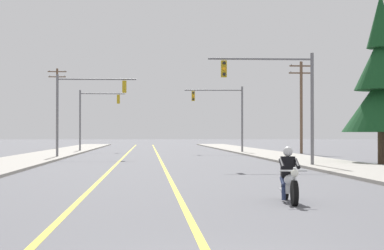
# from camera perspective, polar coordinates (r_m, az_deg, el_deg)

# --- Properties ---
(lane_stripe_center) EXTENTS (0.16, 100.00, 0.01)m
(lane_stripe_center) POSITION_cam_1_polar(r_m,az_deg,el_deg) (52.39, -3.13, -2.78)
(lane_stripe_center) COLOR yellow
(lane_stripe_center) RESTS_ON ground
(lane_stripe_left) EXTENTS (0.16, 100.00, 0.01)m
(lane_stripe_left) POSITION_cam_1_polar(r_m,az_deg,el_deg) (52.41, -6.12, -2.77)
(lane_stripe_left) COLOR yellow
(lane_stripe_left) RESTS_ON ground
(sidewalk_kerb_right) EXTENTS (4.40, 110.00, 0.14)m
(sidewalk_kerb_right) POSITION_cam_1_polar(r_m,az_deg,el_deg) (48.50, 8.20, -2.85)
(sidewalk_kerb_right) COLOR #9E998E
(sidewalk_kerb_right) RESTS_ON ground
(sidewalk_kerb_left) EXTENTS (4.40, 110.00, 0.14)m
(sidewalk_kerb_left) POSITION_cam_1_polar(r_m,az_deg,el_deg) (48.08, -13.87, -2.85)
(sidewalk_kerb_left) COLOR #9E998E
(sidewalk_kerb_left) RESTS_ON ground
(motorcycle_with_rider) EXTENTS (0.70, 2.19, 1.46)m
(motorcycle_with_rider) POSITION_cam_1_polar(r_m,az_deg,el_deg) (16.61, 8.88, -5.00)
(motorcycle_with_rider) COLOR black
(motorcycle_with_rider) RESTS_ON ground
(traffic_signal_near_right) EXTENTS (5.76, 0.37, 6.20)m
(traffic_signal_near_right) POSITION_cam_1_polar(r_m,az_deg,el_deg) (34.10, 8.19, 3.15)
(traffic_signal_near_right) COLOR slate
(traffic_signal_near_right) RESTS_ON ground
(traffic_signal_near_left) EXTENTS (5.90, 0.40, 6.20)m
(traffic_signal_near_left) POSITION_cam_1_polar(r_m,az_deg,el_deg) (46.84, -10.13, 2.08)
(traffic_signal_near_left) COLOR slate
(traffic_signal_near_left) RESTS_ON ground
(traffic_signal_mid_right) EXTENTS (5.44, 0.39, 6.20)m
(traffic_signal_mid_right) POSITION_cam_1_polar(r_m,az_deg,el_deg) (57.81, 3.06, 1.50)
(traffic_signal_mid_right) COLOR slate
(traffic_signal_mid_right) RESTS_ON ground
(traffic_signal_mid_left) EXTENTS (4.58, 0.45, 6.20)m
(traffic_signal_mid_left) POSITION_cam_1_polar(r_m,az_deg,el_deg) (63.34, -9.04, 1.26)
(traffic_signal_mid_left) COLOR slate
(traffic_signal_mid_left) RESTS_ON ground
(utility_pole_right_far) EXTENTS (2.27, 0.26, 8.42)m
(utility_pole_right_far) POSITION_cam_1_polar(r_m,az_deg,el_deg) (57.80, 9.96, 1.95)
(utility_pole_right_far) COLOR brown
(utility_pole_right_far) RESTS_ON ground
(utility_pole_left_far) EXTENTS (2.34, 0.26, 9.98)m
(utility_pole_left_far) POSITION_cam_1_polar(r_m,az_deg,el_deg) (79.59, -12.24, 1.78)
(utility_pole_left_far) COLOR brown
(utility_pole_left_far) RESTS_ON ground
(conifer_tree_right_verge_near) EXTENTS (4.67, 4.67, 10.28)m
(conifer_tree_right_verge_near) POSITION_cam_1_polar(r_m,az_deg,el_deg) (38.88, 16.91, 3.51)
(conifer_tree_right_verge_near) COLOR #4C3828
(conifer_tree_right_verge_near) RESTS_ON ground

